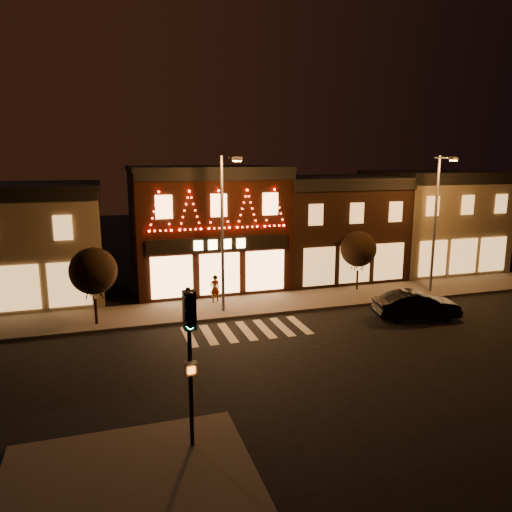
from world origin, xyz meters
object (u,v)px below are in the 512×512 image
streetlamp_mid (224,223)px  pedestrian (215,288)px  traffic_signal_near (190,338)px  dark_sedan (416,305)px

streetlamp_mid → pedestrian: (-0.12, 2.22, -4.34)m
traffic_signal_near → dark_sedan: traffic_signal_near is taller
streetlamp_mid → dark_sedan: 11.69m
traffic_signal_near → streetlamp_mid: streetlamp_mid is taller
traffic_signal_near → dark_sedan: 16.97m
dark_sedan → pedestrian: (-10.15, 6.11, 0.21)m
streetlamp_mid → pedestrian: bearing=107.2°
traffic_signal_near → streetlamp_mid: size_ratio=0.57×
streetlamp_mid → pedestrian: streetlamp_mid is taller
dark_sedan → streetlamp_mid: bearing=79.4°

